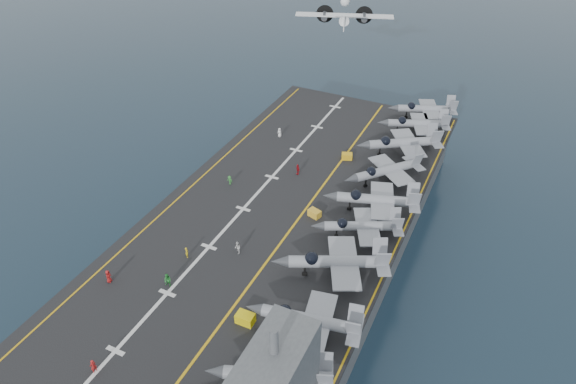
% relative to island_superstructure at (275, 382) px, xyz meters
% --- Properties ---
extents(ground, '(500.00, 500.00, 0.00)m').
position_rel_island_superstructure_xyz_m(ground, '(-15.00, 30.00, -17.90)').
color(ground, '#142135').
rests_on(ground, ground).
extents(hull, '(36.00, 90.00, 10.00)m').
position_rel_island_superstructure_xyz_m(hull, '(-15.00, 30.00, -12.90)').
color(hull, '#56595E').
rests_on(hull, ground).
extents(flight_deck, '(38.00, 92.00, 0.40)m').
position_rel_island_superstructure_xyz_m(flight_deck, '(-15.00, 30.00, -7.70)').
color(flight_deck, black).
rests_on(flight_deck, hull).
extents(foul_line, '(0.35, 90.00, 0.02)m').
position_rel_island_superstructure_xyz_m(foul_line, '(-12.00, 30.00, -7.48)').
color(foul_line, gold).
rests_on(foul_line, flight_deck).
extents(landing_centerline, '(0.50, 90.00, 0.02)m').
position_rel_island_superstructure_xyz_m(landing_centerline, '(-21.00, 30.00, -7.48)').
color(landing_centerline, silver).
rests_on(landing_centerline, flight_deck).
extents(deck_edge_port, '(0.25, 90.00, 0.02)m').
position_rel_island_superstructure_xyz_m(deck_edge_port, '(-32.00, 30.00, -7.48)').
color(deck_edge_port, gold).
rests_on(deck_edge_port, flight_deck).
extents(deck_edge_stbd, '(0.25, 90.00, 0.02)m').
position_rel_island_superstructure_xyz_m(deck_edge_stbd, '(3.50, 30.00, -7.48)').
color(deck_edge_stbd, gold).
rests_on(deck_edge_stbd, flight_deck).
extents(island_superstructure, '(5.00, 10.00, 15.00)m').
position_rel_island_superstructure_xyz_m(island_superstructure, '(0.00, 0.00, 0.00)').
color(island_superstructure, '#56595E').
rests_on(island_superstructure, flight_deck).
extents(fighter_jet_1, '(16.26, 13.68, 4.80)m').
position_rel_island_superstructure_xyz_m(fighter_jet_1, '(-1.80, 3.91, -5.10)').
color(fighter_jet_1, '#949CA4').
rests_on(fighter_jet_1, flight_deck).
extents(fighter_jet_2, '(15.74, 11.95, 4.94)m').
position_rel_island_superstructure_xyz_m(fighter_jet_2, '(-1.61, 12.25, -5.03)').
color(fighter_jet_2, '#9197A0').
rests_on(fighter_jet_2, flight_deck).
extents(fighter_jet_3, '(18.64, 16.17, 5.44)m').
position_rel_island_superstructure_xyz_m(fighter_jet_3, '(-2.21, 22.65, -4.78)').
color(fighter_jet_3, gray).
rests_on(fighter_jet_3, flight_deck).
extents(fighter_jet_4, '(15.84, 13.76, 4.62)m').
position_rel_island_superstructure_xyz_m(fighter_jet_4, '(-1.80, 31.60, -5.19)').
color(fighter_jet_4, '#8B939A').
rests_on(fighter_jet_4, flight_deck).
extents(fighter_jet_5, '(17.30, 14.13, 5.19)m').
position_rel_island_superstructure_xyz_m(fighter_jet_5, '(-1.74, 38.38, -4.91)').
color(fighter_jet_5, gray).
rests_on(fighter_jet_5, flight_deck).
extents(fighter_jet_6, '(16.65, 17.12, 4.99)m').
position_rel_island_superstructure_xyz_m(fighter_jet_6, '(-2.80, 47.24, -5.01)').
color(fighter_jet_6, gray).
rests_on(fighter_jet_6, flight_deck).
extents(fighter_jet_7, '(18.70, 17.15, 5.40)m').
position_rel_island_superstructure_xyz_m(fighter_jet_7, '(-2.67, 57.08, -4.80)').
color(fighter_jet_7, gray).
rests_on(fighter_jet_7, flight_deck).
extents(fighter_jet_8, '(16.33, 13.85, 4.81)m').
position_rel_island_superstructure_xyz_m(fighter_jet_8, '(-2.26, 66.00, -5.10)').
color(fighter_jet_8, gray).
rests_on(fighter_jet_8, flight_deck).
extents(tow_cart_a, '(2.27, 1.50, 1.35)m').
position_rel_island_superstructure_xyz_m(tow_cart_a, '(-9.42, 10.29, -6.82)').
color(tow_cart_a, yellow).
rests_on(tow_cart_a, flight_deck).
extents(tow_cart_b, '(2.21, 1.78, 1.15)m').
position_rel_island_superstructure_xyz_m(tow_cart_b, '(-10.04, 33.22, -6.93)').
color(tow_cart_b, gold).
rests_on(tow_cart_b, flight_deck).
extents(tow_cart_c, '(2.21, 1.83, 1.14)m').
position_rel_island_superstructure_xyz_m(tow_cart_c, '(-11.35, 51.23, -6.93)').
color(tow_cart_c, gold).
rests_on(tow_cart_c, flight_deck).
extents(crew_0, '(1.10, 1.35, 1.94)m').
position_rel_island_superstructure_xyz_m(crew_0, '(-29.26, 8.39, -6.53)').
color(crew_0, '#B21919').
rests_on(crew_0, flight_deck).
extents(crew_1, '(1.19, 1.22, 1.71)m').
position_rel_island_superstructure_xyz_m(crew_1, '(-22.62, 16.93, -6.65)').
color(crew_1, yellow).
rests_on(crew_1, flight_deck).
extents(crew_2, '(1.25, 0.84, 2.07)m').
position_rel_island_superstructure_xyz_m(crew_2, '(-21.65, 11.18, -6.47)').
color(crew_2, '#268C33').
rests_on(crew_2, flight_deck).
extents(crew_3, '(1.04, 0.74, 1.63)m').
position_rel_island_superstructure_xyz_m(crew_3, '(-26.48, 35.04, -6.68)').
color(crew_3, '#2E8B32').
rests_on(crew_3, flight_deck).
extents(crew_4, '(1.43, 1.35, 1.99)m').
position_rel_island_superstructure_xyz_m(crew_4, '(-17.36, 42.82, -6.51)').
color(crew_4, '#A50F17').
rests_on(crew_4, flight_deck).
extents(crew_5, '(1.23, 0.93, 1.87)m').
position_rel_island_superstructure_xyz_m(crew_5, '(-26.08, 53.21, -6.56)').
color(crew_5, white).
rests_on(crew_5, flight_deck).
extents(crew_6, '(1.00, 1.31, 1.97)m').
position_rel_island_superstructure_xyz_m(crew_6, '(-21.19, -3.14, -6.52)').
color(crew_6, '#B21919').
rests_on(crew_6, flight_deck).
extents(crew_7, '(1.37, 1.42, 1.98)m').
position_rel_island_superstructure_xyz_m(crew_7, '(-16.57, 20.73, -6.51)').
color(crew_7, silver).
rests_on(crew_7, flight_deck).
extents(transport_plane, '(26.16, 21.87, 5.28)m').
position_rel_island_superstructure_xyz_m(transport_plane, '(-26.40, 87.51, 5.25)').
color(transport_plane, silver).
extents(fighter_jet_9, '(16.33, 13.85, 4.81)m').
position_rel_island_superstructure_xyz_m(fighter_jet_9, '(-2.26, 73.00, -5.10)').
color(fighter_jet_9, gray).
rests_on(fighter_jet_9, flight_deck).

